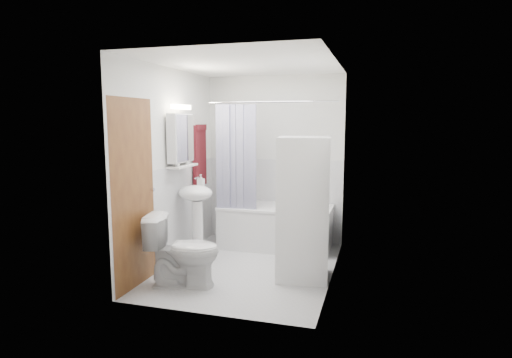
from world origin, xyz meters
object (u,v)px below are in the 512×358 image
(bathtub, at_px, (276,225))
(toilet, at_px, (183,251))
(sink, at_px, (196,204))
(washer_dryer, at_px, (303,208))

(bathtub, bearing_deg, toilet, -111.03)
(bathtub, height_order, toilet, toilet)
(sink, xyz_separation_m, washer_dryer, (1.43, -0.31, 0.09))
(bathtub, bearing_deg, washer_dryer, -61.89)
(sink, height_order, washer_dryer, washer_dryer)
(sink, distance_m, toilet, 0.99)
(toilet, bearing_deg, washer_dryer, -74.94)
(bathtub, relative_size, washer_dryer, 0.96)
(sink, relative_size, toilet, 1.34)
(washer_dryer, bearing_deg, toilet, -160.30)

